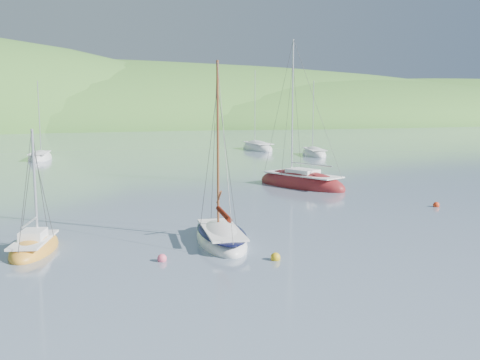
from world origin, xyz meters
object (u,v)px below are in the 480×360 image
object	(u,v)px
distant_sloop_b	(257,148)
daysailer_white	(221,238)
distant_sloop_a	(40,158)
distant_sloop_d	(314,154)
sloop_red	(301,184)
sailboat_yellow	(34,248)

from	to	relation	value
distant_sloop_b	daysailer_white	bearing A→B (deg)	-112.77
daysailer_white	distant_sloop_b	xyz separation A→B (m)	(22.25, 50.61, -0.01)
distant_sloop_a	distant_sloop_b	xyz separation A→B (m)	(30.86, 4.47, 0.03)
distant_sloop_d	sloop_red	bearing A→B (deg)	-106.09
daysailer_white	distant_sloop_b	size ratio (longest dim) A/B	0.73
daysailer_white	distant_sloop_d	bearing A→B (deg)	64.22
distant_sloop_a	distant_sloop_b	distance (m)	31.19
distant_sloop_b	distant_sloop_d	xyz separation A→B (m)	(3.70, -11.23, -0.03)
sloop_red	distant_sloop_b	world-z (taller)	sloop_red
sailboat_yellow	distant_sloop_a	size ratio (longest dim) A/B	0.58
daysailer_white	sailboat_yellow	bearing A→B (deg)	178.28
sloop_red	distant_sloop_d	distance (m)	28.16
sloop_red	distant_sloop_a	size ratio (longest dim) A/B	1.24
daysailer_white	distant_sloop_a	size ratio (longest dim) A/B	0.90
sailboat_yellow	distant_sloop_b	size ratio (longest dim) A/B	0.47
sailboat_yellow	distant_sloop_d	distance (m)	51.35
sloop_red	distant_sloop_d	world-z (taller)	sloop_red
daysailer_white	distant_sloop_a	world-z (taller)	distant_sloop_a
distant_sloop_d	distant_sloop_a	bearing A→B (deg)	-177.11
sailboat_yellow	distant_sloop_d	bearing A→B (deg)	63.09
sloop_red	sailboat_yellow	bearing A→B (deg)	-168.62
daysailer_white	distant_sloop_b	world-z (taller)	distant_sloop_b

